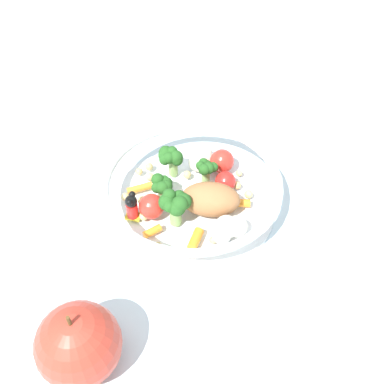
# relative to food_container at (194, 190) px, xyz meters

# --- Properties ---
(ground_plane) EXTENTS (2.40, 2.40, 0.00)m
(ground_plane) POSITION_rel_food_container_xyz_m (0.01, -0.01, -0.03)
(ground_plane) COLOR silver
(food_container) EXTENTS (0.23, 0.23, 0.06)m
(food_container) POSITION_rel_food_container_xyz_m (0.00, 0.00, 0.00)
(food_container) COLOR white
(food_container) RESTS_ON ground_plane
(loose_apple) EXTENTS (0.08, 0.08, 0.09)m
(loose_apple) POSITION_rel_food_container_xyz_m (-0.11, 0.21, 0.01)
(loose_apple) COLOR #BC3828
(loose_apple) RESTS_ON ground_plane
(folded_napkin) EXTENTS (0.16, 0.15, 0.01)m
(folded_napkin) POSITION_rel_food_container_xyz_m (0.12, -0.19, -0.03)
(folded_napkin) COLOR white
(folded_napkin) RESTS_ON ground_plane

